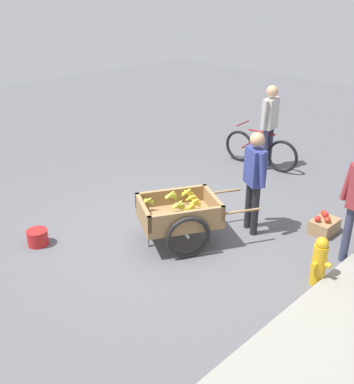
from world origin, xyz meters
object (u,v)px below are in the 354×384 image
Objects in this scene: bicycle at (260,150)px; plastic_bucket at (38,237)px; cyclist_person at (270,119)px; vendor_person at (254,174)px; apple_crate at (324,225)px; fruit_cart at (179,215)px; fire_hydrant at (319,261)px.

plastic_bucket is (4.81, -0.43, -0.24)m from bicycle.
cyclist_person reaches higher than bicycle.
apple_crate is (-0.74, 0.83, -0.81)m from vendor_person.
bicycle is 0.98× the size of cyclist_person.
vendor_person is 3.58× the size of apple_crate.
apple_crate reaches higher than plastic_bucket.
vendor_person is at bearing 152.01° from fruit_cart.
bicycle reaches higher than apple_crate.
fruit_cart is 2.71× the size of fire_hydrant.
apple_crate is at bearing 142.10° from fruit_cart.
bicycle is (-2.28, -1.49, -0.59)m from vendor_person.
fire_hydrant is at bearing 46.36° from bicycle.
fire_hydrant is at bearing 71.05° from vendor_person.
apple_crate is (-1.75, 1.36, -0.31)m from fruit_cart.
vendor_person is 1.38m from apple_crate.
apple_crate is (-3.27, 2.75, 0.01)m from plastic_bucket.
fruit_cart is 2.24m from apple_crate.
apple_crate is at bearing -154.78° from fire_hydrant.
plastic_bucket is at bearing -40.03° from apple_crate.
fruit_cart is at bearing 13.66° from cyclist_person.
fire_hydrant is (-0.53, 1.94, -0.10)m from fruit_cart.
bicycle reaches higher than plastic_bucket.
vendor_person is at bearing -108.95° from fire_hydrant.
cyclist_person is 3.84× the size of apple_crate.
vendor_person reaches higher than fire_hydrant.
vendor_person is at bearing 33.20° from bicycle.
cyclist_person is 2.81m from apple_crate.
bicycle is (-3.29, -0.95, -0.09)m from fruit_cart.
plastic_bucket is at bearing -6.89° from cyclist_person.
fruit_cart is 2.08m from plastic_bucket.
vendor_person reaches higher than plastic_bucket.
vendor_person is 0.95× the size of bicycle.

